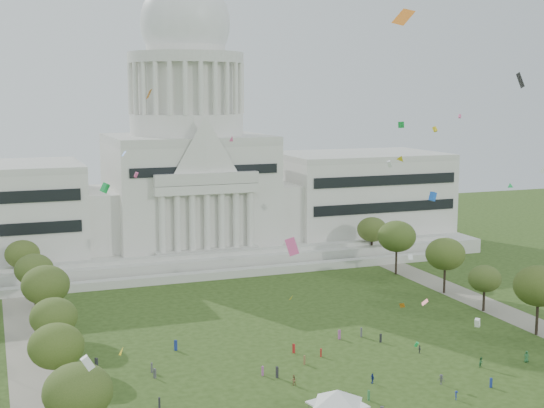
{
  "coord_description": "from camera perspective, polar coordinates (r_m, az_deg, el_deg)",
  "views": [
    {
      "loc": [
        -52.95,
        -96.5,
        46.22
      ],
      "look_at": [
        0.0,
        45.0,
        24.0
      ],
      "focal_mm": 50.0,
      "sensor_mm": 36.0,
      "label": 1
    }
  ],
  "objects": [
    {
      "name": "ground",
      "position": [
        119.38,
        7.84,
        -14.49
      ],
      "size": [
        400.0,
        400.0,
        0.0
      ],
      "primitive_type": "plane",
      "color": "#2B4215",
      "rests_on": "ground"
    },
    {
      "name": "capitol",
      "position": [
        217.97,
        -6.34,
        2.01
      ],
      "size": [
        160.0,
        64.5,
        91.3
      ],
      "color": "beige",
      "rests_on": "ground"
    },
    {
      "name": "path_left",
      "position": [
        134.76,
        -17.53,
        -12.09
      ],
      "size": [
        8.0,
        160.0,
        0.04
      ],
      "primitive_type": "cube",
      "color": "gray",
      "rests_on": "ground"
    },
    {
      "name": "path_right",
      "position": [
        168.3,
        17.53,
        -7.96
      ],
      "size": [
        8.0,
        160.0,
        0.04
      ],
      "primitive_type": "cube",
      "color": "gray",
      "rests_on": "ground"
    },
    {
      "name": "row_tree_l_1",
      "position": [
        101.07,
        -14.42,
        -13.55
      ],
      "size": [
        8.86,
        8.86,
        12.59
      ],
      "color": "black",
      "rests_on": "ground"
    },
    {
      "name": "row_tree_l_2",
      "position": [
        120.15,
        -15.94,
        -10.26
      ],
      "size": [
        8.42,
        8.42,
        11.97
      ],
      "color": "black",
      "rests_on": "ground"
    },
    {
      "name": "row_tree_r_2",
      "position": [
        154.11,
        19.44,
        -5.84
      ],
      "size": [
        9.55,
        9.55,
        13.58
      ],
      "color": "black",
      "rests_on": "ground"
    },
    {
      "name": "row_tree_l_3",
      "position": [
        136.13,
        -16.12,
        -8.19
      ],
      "size": [
        8.12,
        8.12,
        11.55
      ],
      "color": "black",
      "rests_on": "ground"
    },
    {
      "name": "row_tree_r_3",
      "position": [
        167.82,
        15.72,
        -5.44
      ],
      "size": [
        7.01,
        7.01,
        9.98
      ],
      "color": "black",
      "rests_on": "ground"
    },
    {
      "name": "row_tree_l_4",
      "position": [
        153.66,
        -16.69,
        -5.86
      ],
      "size": [
        9.29,
        9.29,
        13.21
      ],
      "color": "black",
      "rests_on": "ground"
    },
    {
      "name": "row_tree_r_4",
      "position": [
        179.96,
        12.92,
        -3.69
      ],
      "size": [
        9.19,
        9.19,
        13.06
      ],
      "color": "black",
      "rests_on": "ground"
    },
    {
      "name": "row_tree_l_5",
      "position": [
        171.89,
        -17.48,
        -4.73
      ],
      "size": [
        8.33,
        8.33,
        11.85
      ],
      "color": "black",
      "rests_on": "ground"
    },
    {
      "name": "row_tree_r_5",
      "position": [
        195.96,
        9.38,
        -2.42
      ],
      "size": [
        9.82,
        9.82,
        13.96
      ],
      "color": "black",
      "rests_on": "ground"
    },
    {
      "name": "row_tree_l_6",
      "position": [
        189.57,
        -18.29,
        -3.61
      ],
      "size": [
        8.19,
        8.19,
        11.64
      ],
      "color": "black",
      "rests_on": "ground"
    },
    {
      "name": "row_tree_r_6",
      "position": [
        212.82,
        7.55,
        -1.91
      ],
      "size": [
        8.42,
        8.42,
        11.97
      ],
      "color": "black",
      "rests_on": "ground"
    },
    {
      "name": "event_tent",
      "position": [
        109.97,
        4.96,
        -14.26
      ],
      "size": [
        11.01,
        11.01,
        5.11
      ],
      "color": "#4C4C4C",
      "rests_on": "ground"
    },
    {
      "name": "person_0",
      "position": [
        140.68,
        18.62,
        -10.83
      ],
      "size": [
        1.15,
        1.15,
        2.02
      ],
      "primitive_type": "imported",
      "rotation": [
        0.0,
        0.0,
        5.5
      ],
      "color": "#33723F",
      "rests_on": "ground"
    },
    {
      "name": "person_2",
      "position": [
        136.03,
        15.48,
        -11.41
      ],
      "size": [
        1.01,
        0.82,
        1.79
      ],
      "primitive_type": "imported",
      "rotation": [
        0.0,
        0.0,
        0.37
      ],
      "color": "#33723F",
      "rests_on": "ground"
    },
    {
      "name": "person_3",
      "position": [
        127.05,
        12.62,
        -12.76
      ],
      "size": [
        1.18,
        1.19,
        1.72
      ],
      "primitive_type": "imported",
      "rotation": [
        0.0,
        0.0,
        5.49
      ],
      "color": "#4C4C51",
      "rests_on": "ground"
    },
    {
      "name": "person_4",
      "position": [
        125.7,
        7.56,
        -12.88
      ],
      "size": [
        0.62,
        1.01,
        1.65
      ],
      "primitive_type": "imported",
      "rotation": [
        0.0,
        0.0,
        4.81
      ],
      "color": "navy",
      "rests_on": "ground"
    },
    {
      "name": "person_5",
      "position": [
        118.1,
        5.57,
        -14.27
      ],
      "size": [
        1.23,
        1.66,
        1.67
      ],
      "primitive_type": "imported",
      "rotation": [
        0.0,
        0.0,
        2.02
      ],
      "color": "#994C8C",
      "rests_on": "ground"
    },
    {
      "name": "person_8",
      "position": [
        123.96,
        1.63,
        -13.11
      ],
      "size": [
        0.86,
        0.57,
        1.7
      ],
      "primitive_type": "imported",
      "rotation": [
        0.0,
        0.0,
        3.07
      ],
      "color": "olive",
      "rests_on": "ground"
    },
    {
      "name": "person_9",
      "position": [
        121.77,
        13.71,
        -13.82
      ],
      "size": [
        0.87,
        1.05,
        1.44
      ],
      "primitive_type": "imported",
      "rotation": [
        0.0,
        0.0,
        1.07
      ],
      "color": "navy",
      "rests_on": "ground"
    },
    {
      "name": "person_10",
      "position": [
        140.46,
        11.05,
        -10.69
      ],
      "size": [
        0.55,
        0.91,
        1.47
      ],
      "primitive_type": "imported",
      "rotation": [
        0.0,
        0.0,
        1.47
      ],
      "color": "#4C4C51",
      "rests_on": "ground"
    },
    {
      "name": "distant_crowd",
      "position": [
        125.77,
        -1.58,
        -12.78
      ],
      "size": [
        62.09,
        39.36,
        1.94
      ],
      "color": "#26262B",
      "rests_on": "ground"
    },
    {
      "name": "kite_swarm",
      "position": [
        118.45,
        6.18,
        1.13
      ],
      "size": [
        90.04,
        98.07,
        66.4
      ],
      "color": "#E54C8C",
      "rests_on": "ground"
    }
  ]
}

